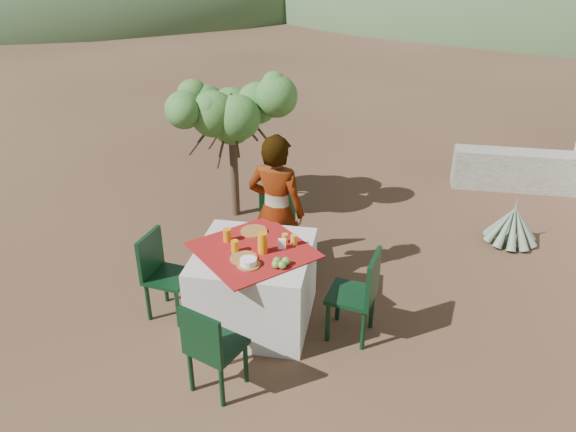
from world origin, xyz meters
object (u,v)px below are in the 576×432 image
object	(u,v)px
chair_near	(211,346)
juice_pitcher	(263,243)
chair_right	(360,292)
chair_far	(278,223)
shrub_tree	(237,118)
table	(254,285)
agave	(512,225)
chair_left	(162,271)
person	(276,212)

from	to	relation	value
chair_near	juice_pitcher	distance (m)	1.04
chair_near	chair_right	bearing A→B (deg)	-118.56
chair_far	chair_right	bearing A→B (deg)	-62.15
chair_right	shrub_tree	distance (m)	2.86
table	agave	xyz separation A→B (m)	(2.62, 1.93, -0.16)
chair_far	chair_left	distance (m)	1.41
table	chair_near	distance (m)	0.98
agave	person	bearing A→B (deg)	-153.53
chair_near	agave	xyz separation A→B (m)	(2.73, 2.91, -0.24)
agave	chair_right	bearing A→B (deg)	-129.27
chair_near	chair_left	distance (m)	1.19
table	juice_pitcher	world-z (taller)	juice_pitcher
person	agave	world-z (taller)	person
chair_right	shrub_tree	world-z (taller)	shrub_tree
chair_right	person	bearing A→B (deg)	-119.51
juice_pitcher	chair_near	bearing A→B (deg)	-102.47
chair_near	shrub_tree	distance (m)	3.24
chair_right	agave	size ratio (longest dim) A/B	1.32
chair_right	shrub_tree	size ratio (longest dim) A/B	0.54
chair_near	chair_left	world-z (taller)	chair_left
chair_left	table	bearing A→B (deg)	-77.49
chair_near	chair_right	xyz separation A→B (m)	(1.08, 0.89, 0.02)
shrub_tree	agave	xyz separation A→B (m)	(3.30, -0.17, -1.05)
chair_near	agave	world-z (taller)	chair_near
juice_pitcher	person	bearing A→B (deg)	91.50
table	juice_pitcher	bearing A→B (deg)	-20.00
chair_far	juice_pitcher	world-z (taller)	juice_pitcher
chair_far	shrub_tree	bearing A→B (deg)	111.08
chair_far	shrub_tree	size ratio (longest dim) A/B	0.53
chair_left	shrub_tree	size ratio (longest dim) A/B	0.52
chair_right	juice_pitcher	size ratio (longest dim) A/B	4.46
table	chair_right	bearing A→B (deg)	-4.84
shrub_tree	table	bearing A→B (deg)	-72.03
agave	juice_pitcher	distance (m)	3.26
chair_far	chair_near	xyz separation A→B (m)	(-0.13, -2.02, -0.01)
table	chair_far	world-z (taller)	chair_far
chair_right	table	bearing A→B (deg)	-84.22
chair_left	agave	size ratio (longest dim) A/B	1.28
chair_near	chair_left	xyz separation A→B (m)	(-0.76, 0.92, 0.01)
juice_pitcher	agave	bearing A→B (deg)	37.99
chair_right	person	world-z (taller)	person
chair_far	chair_right	size ratio (longest dim) A/B	0.98
table	shrub_tree	distance (m)	2.39
chair_left	person	size ratio (longest dim) A/B	0.52
table	chair_left	size ratio (longest dim) A/B	1.55
agave	chair_far	bearing A→B (deg)	-161.19
table	shrub_tree	size ratio (longest dim) A/B	0.81
table	chair_far	bearing A→B (deg)	89.16
chair_near	juice_pitcher	size ratio (longest dim) A/B	4.28
chair_far	chair_right	distance (m)	1.48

